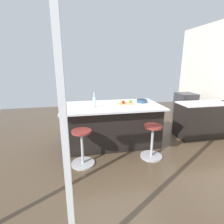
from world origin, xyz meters
The scene contains 13 objects.
ground_plane centered at (0.00, 0.00, 0.00)m, with size 8.14×8.14×0.00m, color brown.
window_panel_rear centered at (0.00, 2.49, 1.51)m, with size 6.26×0.12×3.00m.
sink_cabinet centered at (-2.78, -0.01, 0.45)m, with size 2.36×0.60×1.17m.
oven_range centered at (-2.78, -1.54, 0.43)m, with size 0.60×0.61×0.86m.
kitchen_island centered at (0.14, 0.00, 0.48)m, with size 2.18×1.14×0.95m.
stool_by_window centered at (-0.55, 0.75, 0.32)m, with size 0.44×0.44×0.68m.
stool_middle centered at (0.83, 0.75, 0.32)m, with size 0.44×0.44×0.68m.
cutting_board centered at (-0.20, 0.00, 0.96)m, with size 0.36×0.24×0.02m, color tan.
apple_yellow centered at (-0.14, -0.06, 1.01)m, with size 0.07×0.07×0.07m, color gold.
apple_red centered at (-0.13, 0.02, 1.01)m, with size 0.07×0.07×0.07m, color red.
apple_green centered at (-0.32, -0.05, 1.01)m, with size 0.07×0.07×0.07m, color #609E2D.
water_bottle centered at (0.53, 0.16, 1.08)m, with size 0.06×0.06×0.31m.
fruit_bowl centered at (-0.61, -0.09, 0.99)m, with size 0.25×0.25×0.07m.
Camera 1 is at (0.85, 3.67, 1.84)m, focal length 27.52 mm.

